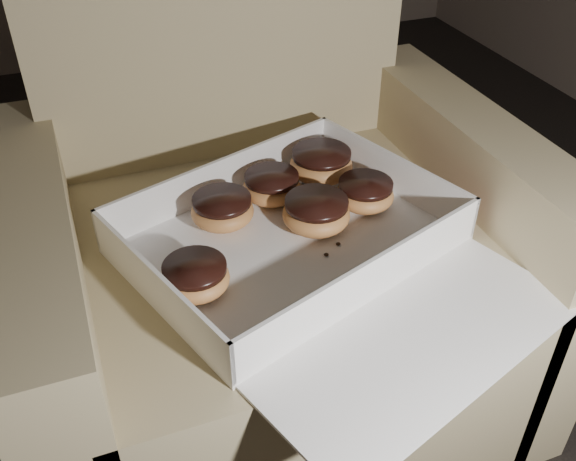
{
  "coord_description": "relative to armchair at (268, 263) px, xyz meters",
  "views": [
    {
      "loc": [
        0.36,
        -0.21,
        0.96
      ],
      "look_at": [
        0.63,
        0.49,
        0.4
      ],
      "focal_mm": 40.0,
      "sensor_mm": 36.0,
      "label": 1
    }
  ],
  "objects": [
    {
      "name": "crumb_a",
      "position": [
        0.19,
        -0.17,
        0.12
      ],
      "size": [
        0.01,
        0.01,
        0.0
      ],
      "primitive_type": "ellipsoid",
      "color": "black",
      "rests_on": "bakery_box"
    },
    {
      "name": "donut_f",
      "position": [
        -0.08,
        -0.02,
        0.14
      ],
      "size": [
        0.1,
        0.1,
        0.05
      ],
      "color": "#C68345",
      "rests_on": "bakery_box"
    },
    {
      "name": "crumb_d",
      "position": [
        0.06,
        -0.13,
        0.12
      ],
      "size": [
        0.01,
        0.01,
        0.0
      ],
      "primitive_type": "ellipsoid",
      "color": "black",
      "rests_on": "bakery_box"
    },
    {
      "name": "donut_e",
      "position": [
        0.05,
        -0.08,
        0.14
      ],
      "size": [
        0.1,
        0.1,
        0.05
      ],
      "color": "#C68345",
      "rests_on": "bakery_box"
    },
    {
      "name": "donut_c",
      "position": [
        -0.15,
        -0.16,
        0.14
      ],
      "size": [
        0.09,
        0.09,
        0.05
      ],
      "color": "#C68345",
      "rests_on": "bakery_box"
    },
    {
      "name": "armchair",
      "position": [
        0.0,
        0.0,
        0.0
      ],
      "size": [
        0.79,
        0.67,
        0.83
      ],
      "color": "tan",
      "rests_on": "floor"
    },
    {
      "name": "bakery_box",
      "position": [
        0.02,
        -0.14,
        0.12
      ],
      "size": [
        0.58,
        0.63,
        0.07
      ],
      "rotation": [
        0.0,
        0.0,
        0.34
      ],
      "color": "white",
      "rests_on": "armchair"
    },
    {
      "name": "crumb_b",
      "position": [
        0.04,
        -0.15,
        0.12
      ],
      "size": [
        0.01,
        0.01,
        0.0
      ],
      "primitive_type": "ellipsoid",
      "color": "black",
      "rests_on": "bakery_box"
    },
    {
      "name": "donut_b",
      "position": [
        0.11,
        0.05,
        0.15
      ],
      "size": [
        0.11,
        0.11,
        0.05
      ],
      "color": "#C68345",
      "rests_on": "bakery_box"
    },
    {
      "name": "crumb_c",
      "position": [
        0.05,
        -0.09,
        0.12
      ],
      "size": [
        0.01,
        0.01,
        0.0
      ],
      "primitive_type": "ellipsoid",
      "color": "black",
      "rests_on": "bakery_box"
    },
    {
      "name": "donut_a",
      "position": [
        0.01,
        0.02,
        0.14
      ],
      "size": [
        0.09,
        0.09,
        0.05
      ],
      "color": "#C68345",
      "rests_on": "bakery_box"
    },
    {
      "name": "donut_d",
      "position": [
        0.14,
        -0.06,
        0.14
      ],
      "size": [
        0.09,
        0.09,
        0.05
      ],
      "color": "#C68345",
      "rests_on": "bakery_box"
    }
  ]
}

